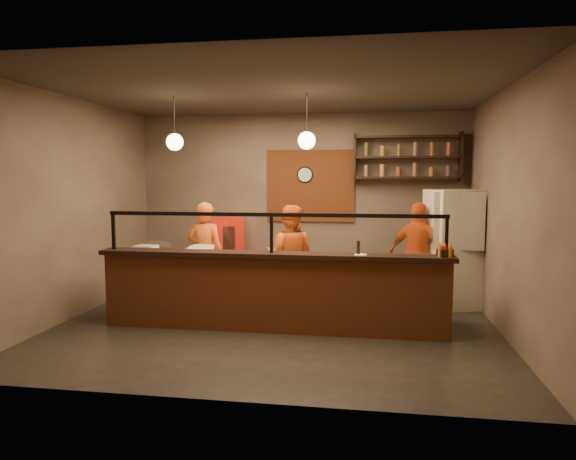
% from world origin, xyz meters
% --- Properties ---
extents(floor, '(6.00, 6.00, 0.00)m').
position_xyz_m(floor, '(0.00, 0.00, 0.00)').
color(floor, black).
rests_on(floor, ground).
extents(ceiling, '(6.00, 6.00, 0.00)m').
position_xyz_m(ceiling, '(0.00, 0.00, 3.20)').
color(ceiling, '#3C352E').
rests_on(ceiling, wall_back).
extents(wall_back, '(6.00, 0.00, 6.00)m').
position_xyz_m(wall_back, '(0.00, 2.50, 1.60)').
color(wall_back, '#705F52').
rests_on(wall_back, floor).
extents(wall_left, '(0.00, 5.00, 5.00)m').
position_xyz_m(wall_left, '(-3.00, 0.00, 1.60)').
color(wall_left, '#705F52').
rests_on(wall_left, floor).
extents(wall_right, '(0.00, 5.00, 5.00)m').
position_xyz_m(wall_right, '(3.00, 0.00, 1.60)').
color(wall_right, '#705F52').
rests_on(wall_right, floor).
extents(wall_front, '(6.00, 0.00, 6.00)m').
position_xyz_m(wall_front, '(0.00, -2.50, 1.60)').
color(wall_front, '#705F52').
rests_on(wall_front, floor).
extents(brick_patch, '(1.60, 0.04, 1.30)m').
position_xyz_m(brick_patch, '(0.20, 2.47, 1.90)').
color(brick_patch, brown).
rests_on(brick_patch, wall_back).
extents(service_counter, '(4.60, 0.25, 1.00)m').
position_xyz_m(service_counter, '(0.00, -0.30, 0.50)').
color(service_counter, brown).
rests_on(service_counter, floor).
extents(counter_ledge, '(4.70, 0.37, 0.06)m').
position_xyz_m(counter_ledge, '(0.00, -0.30, 1.03)').
color(counter_ledge, black).
rests_on(counter_ledge, service_counter).
extents(worktop_cabinet, '(4.60, 0.75, 0.85)m').
position_xyz_m(worktop_cabinet, '(0.00, 0.20, 0.42)').
color(worktop_cabinet, gray).
rests_on(worktop_cabinet, floor).
extents(worktop, '(4.60, 0.75, 0.05)m').
position_xyz_m(worktop, '(0.00, 0.20, 0.88)').
color(worktop, white).
rests_on(worktop, worktop_cabinet).
extents(sneeze_guard, '(4.50, 0.05, 0.52)m').
position_xyz_m(sneeze_guard, '(0.00, -0.30, 1.37)').
color(sneeze_guard, white).
rests_on(sneeze_guard, counter_ledge).
extents(wall_shelving, '(1.84, 0.28, 0.85)m').
position_xyz_m(wall_shelving, '(1.90, 2.32, 2.40)').
color(wall_shelving, black).
rests_on(wall_shelving, wall_back).
extents(wall_clock, '(0.30, 0.04, 0.30)m').
position_xyz_m(wall_clock, '(0.10, 2.46, 2.10)').
color(wall_clock, black).
rests_on(wall_clock, wall_back).
extents(pendant_left, '(0.24, 0.24, 0.77)m').
position_xyz_m(pendant_left, '(-1.50, 0.20, 2.55)').
color(pendant_left, black).
rests_on(pendant_left, ceiling).
extents(pendant_right, '(0.24, 0.24, 0.77)m').
position_xyz_m(pendant_right, '(0.40, 0.20, 2.55)').
color(pendant_right, black).
rests_on(pendant_right, ceiling).
extents(cook_left, '(0.67, 0.50, 1.67)m').
position_xyz_m(cook_left, '(-1.27, 0.81, 0.83)').
color(cook_left, '#D35013').
rests_on(cook_left, floor).
extents(cook_mid, '(0.80, 0.63, 1.62)m').
position_xyz_m(cook_mid, '(0.03, 1.04, 0.81)').
color(cook_mid, '#D35113').
rests_on(cook_mid, floor).
extents(cook_right, '(1.05, 0.78, 1.66)m').
position_xyz_m(cook_right, '(2.05, 1.40, 0.83)').
color(cook_right, '#CF4513').
rests_on(cook_right, floor).
extents(fridge, '(0.96, 0.93, 1.86)m').
position_xyz_m(fridge, '(2.60, 1.45, 0.93)').
color(fridge, beige).
rests_on(fridge, floor).
extents(red_cooler, '(0.69, 0.66, 1.34)m').
position_xyz_m(red_cooler, '(-1.28, 2.15, 0.67)').
color(red_cooler, red).
rests_on(red_cooler, floor).
extents(pizza_dough, '(0.68, 0.68, 0.01)m').
position_xyz_m(pizza_dough, '(-0.01, 0.32, 0.91)').
color(pizza_dough, '#EDE9C9').
rests_on(pizza_dough, worktop).
extents(prep_tub_a, '(0.32, 0.26, 0.15)m').
position_xyz_m(prep_tub_a, '(-1.97, 0.18, 0.98)').
color(prep_tub_a, silver).
rests_on(prep_tub_a, worktop).
extents(prep_tub_b, '(0.32, 0.26, 0.15)m').
position_xyz_m(prep_tub_b, '(-1.16, 0.31, 0.98)').
color(prep_tub_b, silver).
rests_on(prep_tub_b, worktop).
extents(prep_tub_c, '(0.30, 0.24, 0.15)m').
position_xyz_m(prep_tub_c, '(-1.13, 0.01, 0.97)').
color(prep_tub_c, white).
rests_on(prep_tub_c, worktop).
extents(rolling_pin, '(0.36, 0.09, 0.06)m').
position_xyz_m(rolling_pin, '(-1.91, 0.32, 0.93)').
color(rolling_pin, gold).
rests_on(rolling_pin, worktop).
extents(condiment_caddy, '(0.21, 0.19, 0.10)m').
position_xyz_m(condiment_caddy, '(2.20, -0.33, 1.11)').
color(condiment_caddy, black).
rests_on(condiment_caddy, counter_ledge).
extents(pepper_mill, '(0.04, 0.04, 0.18)m').
position_xyz_m(pepper_mill, '(1.13, -0.34, 1.15)').
color(pepper_mill, black).
rests_on(pepper_mill, counter_ledge).
extents(small_plate, '(0.19, 0.19, 0.01)m').
position_xyz_m(small_plate, '(1.16, -0.36, 1.07)').
color(small_plate, silver).
rests_on(small_plate, counter_ledge).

